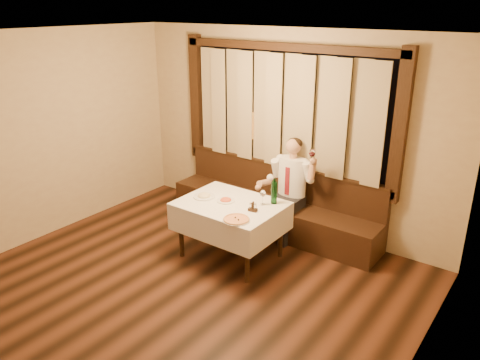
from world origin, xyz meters
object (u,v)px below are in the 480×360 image
Objects in this scene: cruet_caddy at (253,208)px; seated_man at (290,182)px; dining_table at (231,211)px; pasta_red at (226,199)px; pasta_cream at (204,194)px; banquette at (273,208)px; pizza at (236,219)px; green_bottle at (274,192)px.

cruet_caddy is 0.98m from seated_man.
dining_table is 0.39m from cruet_caddy.
seated_man reaches higher than pasta_red.
pasta_cream is at bearing -124.60° from seated_man.
pasta_red is (-0.08, -1.02, 0.48)m from banquette.
seated_man is (0.38, 0.93, 0.03)m from pasta_red.
pasta_cream reaches higher than dining_table.
seated_man is (0.68, 0.99, 0.02)m from pasta_cream.
pasta_red is at bearing 139.88° from pizza.
dining_table is at bearing -107.83° from seated_man.
pizza is 1.15× the size of pasta_cream.
green_bottle is (0.08, 0.67, 0.13)m from pizza.
seated_man is at bearing -16.55° from banquette.
pasta_cream reaches higher than pizza.
pasta_cream is (-0.38, -0.06, 0.14)m from dining_table.
banquette reaches higher than dining_table.
banquette is 13.85× the size of pasta_red.
banquette is 1.50m from pizza.
dining_table is 10.85× the size of cruet_caddy.
green_bottle is at bearing 34.95° from dining_table.
pizza is at bearing -45.37° from dining_table.
pasta_cream is at bearing -171.66° from dining_table.
cruet_caddy is (0.45, -0.05, 0.01)m from pasta_red.
green_bottle is at bearing 82.98° from pizza.
banquette is 2.52× the size of dining_table.
dining_table is at bearing -5.33° from pasta_red.
cruet_caddy is (0.36, -1.06, 0.49)m from banquette.
cruet_caddy reaches higher than dining_table.
banquette is 2.27× the size of seated_man.
seated_man reaches higher than pasta_cream.
pasta_cream is 0.80× the size of green_bottle.
pasta_red is at bearing -112.41° from seated_man.
seated_man reaches higher than pizza.
pasta_red is (-0.08, 0.01, 0.14)m from dining_table.
cruet_caddy is at bearing -71.09° from banquette.
seated_man is (0.30, -0.09, 0.51)m from banquette.
pizza is (0.36, -0.36, 0.12)m from dining_table.
pizza is at bearing -97.02° from green_bottle.
cruet_caddy is at bearing -6.28° from dining_table.
cruet_caddy is (0.01, 0.32, 0.03)m from pizza.
green_bottle is at bearing 29.91° from pasta_red.
banquette is 27.34× the size of cruet_caddy.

